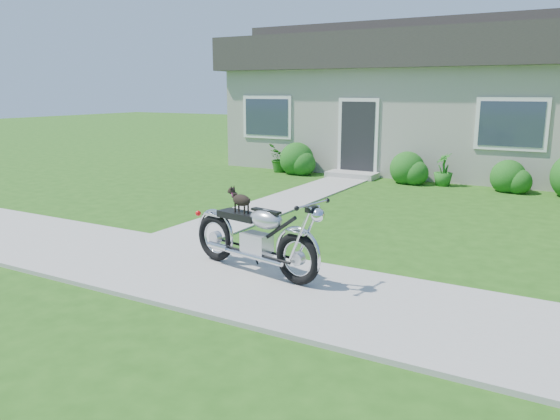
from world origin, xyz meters
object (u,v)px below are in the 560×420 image
(house, at_px, (440,98))
(motorcycle_with_dog, at_px, (256,236))
(potted_plant_right, at_px, (443,169))
(potted_plant_left, at_px, (280,158))

(house, distance_m, motorcycle_with_dog, 11.83)
(house, xyz_separation_m, potted_plant_right, (1.04, -3.44, -1.73))
(potted_plant_left, height_order, potted_plant_right, potted_plant_right)
(house, distance_m, potted_plant_right, 3.99)
(house, relative_size, potted_plant_right, 14.83)
(potted_plant_right, bearing_deg, house, 106.76)
(potted_plant_left, relative_size, motorcycle_with_dog, 0.38)
(potted_plant_right, distance_m, motorcycle_with_dog, 8.28)
(house, relative_size, motorcycle_with_dog, 5.71)
(potted_plant_left, bearing_deg, motorcycle_with_dog, -62.30)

